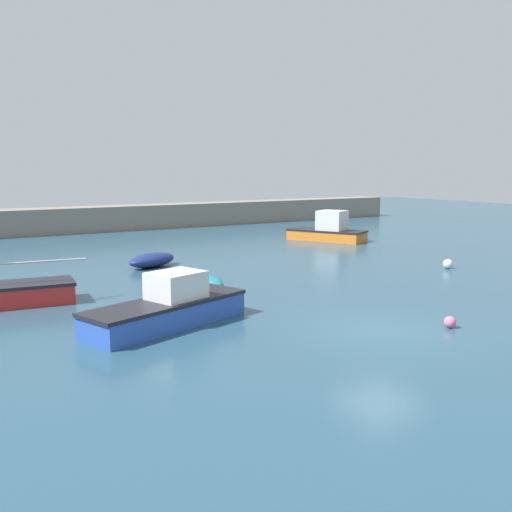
{
  "coord_description": "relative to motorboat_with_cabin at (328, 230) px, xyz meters",
  "views": [
    {
      "loc": [
        -12.47,
        -12.82,
        5.1
      ],
      "look_at": [
        1.75,
        10.4,
        0.85
      ],
      "focal_mm": 40.0,
      "sensor_mm": 36.0,
      "label": 1
    }
  ],
  "objects": [
    {
      "name": "open_tender_yellow",
      "position": [
        -14.5,
        -3.65,
        -0.37
      ],
      "size": [
        3.22,
        2.4,
        0.72
      ],
      "rotation": [
        0.0,
        0.0,
        0.4
      ],
      "color": "navy",
      "rests_on": "ground_plane"
    },
    {
      "name": "motorboat_with_cabin",
      "position": [
        0.0,
        0.0,
        0.0
      ],
      "size": [
        4.34,
        5.76,
        2.12
      ],
      "rotation": [
        0.0,
        0.0,
        2.04
      ],
      "color": "orange",
      "rests_on": "ground_plane"
    },
    {
      "name": "ground_plane",
      "position": [
        -12.6,
        -18.4,
        -0.83
      ],
      "size": [
        120.0,
        120.0,
        0.2
      ],
      "primitive_type": "cube",
      "color": "#284C60"
    },
    {
      "name": "rowboat_white_midwater",
      "position": [
        -14.82,
        -9.62,
        -0.38
      ],
      "size": [
        1.81,
        3.55,
        0.71
      ],
      "rotation": [
        0.0,
        0.0,
        1.76
      ],
      "color": "teal",
      "rests_on": "ground_plane"
    },
    {
      "name": "mooring_buoy_pink",
      "position": [
        -10.52,
        -19.37,
        -0.54
      ],
      "size": [
        0.39,
        0.39,
        0.39
      ],
      "primitive_type": "sphere",
      "color": "#EA668C",
      "rests_on": "ground_plane"
    },
    {
      "name": "motorboat_grey_hull",
      "position": [
        -18.07,
        -14.36,
        -0.13
      ],
      "size": [
        6.02,
        3.48,
        1.72
      ],
      "rotation": [
        0.0,
        0.0,
        3.46
      ],
      "color": "#2D56B7",
      "rests_on": "ground_plane"
    },
    {
      "name": "harbor_breakwater",
      "position": [
        -12.6,
        14.44,
        0.26
      ],
      "size": [
        60.07,
        2.52,
        1.98
      ],
      "primitive_type": "cube",
      "color": "gray",
      "rests_on": "ground_plane"
    },
    {
      "name": "mooring_buoy_white",
      "position": [
        -1.86,
        -11.99,
        -0.49
      ],
      "size": [
        0.48,
        0.48,
        0.48
      ],
      "primitive_type": "sphere",
      "color": "white",
      "rests_on": "ground_plane"
    }
  ]
}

